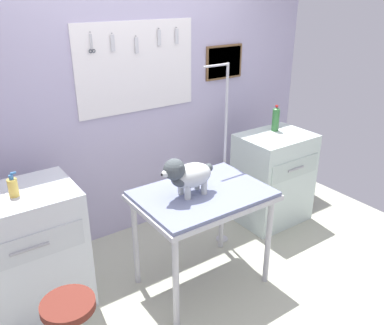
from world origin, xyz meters
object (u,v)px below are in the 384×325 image
Objects in this scene: dog at (187,175)px; shampoo_bottle at (13,187)px; grooming_table at (202,202)px; soda_bottle at (276,119)px; stool at (70,319)px; counter_left at (23,253)px; cabinet_right at (273,178)px; grooming_arm at (224,165)px.

dog is 1.14m from shampoo_bottle.
soda_bottle is (1.23, 0.50, 0.29)m from grooming_table.
stool is at bearing -162.11° from dog.
counter_left reaches higher than cabinet_right.
shampoo_bottle is (0.01, -0.04, 0.53)m from counter_left.
soda_bottle is at bearing 19.34° from dog.
shampoo_bottle is at bearing 178.43° from cabinet_right.
counter_left is 2.35m from cabinet_right.
grooming_arm is at bearing -4.40° from counter_left.
shampoo_bottle reaches higher than counter_left.
grooming_table is at bearing -158.05° from soda_bottle.
grooming_table is 0.62m from grooming_arm.
grooming_table is 2.27× the size of dog.
grooming_arm is at bearing 22.41° from stool.
cabinet_right reaches higher than grooming_table.
dog is 1.68× the size of soda_bottle.
dog is 0.47× the size of cabinet_right.
grooming_arm is 3.84× the size of dog.
soda_bottle is at bearing 0.85° from shampoo_bottle.
dog is 0.46× the size of counter_left.
grooming_arm is at bearing -170.00° from soda_bottle.
grooming_arm is (0.50, 0.37, 0.04)m from grooming_table.
grooming_table is 1.61× the size of stool.
cabinet_right is (1.16, 0.40, -0.28)m from grooming_table.
grooming_arm is at bearing 29.23° from dog.
counter_left is at bearing 107.36° from shampoo_bottle.
soda_bottle is (1.35, 0.48, 0.05)m from dog.
dog is 1.44m from soda_bottle.
grooming_table is 1.36m from soda_bottle.
grooming_table is 0.59× the size of grooming_arm.
cabinet_right reaches higher than stool.
stool is (-2.29, -0.70, 0.03)m from cabinet_right.
stool is 0.93m from shampoo_bottle.
dog is at bearing -160.66° from soda_bottle.
dog is at bearing 17.89° from stool.
grooming_table is 1.04× the size of counter_left.
dog is at bearing -24.03° from counter_left.
counter_left is 1.55× the size of stool.
counter_left reaches higher than stool.
grooming_arm reaches higher than soda_bottle.
cabinet_right is at bearing 18.95° from grooming_table.
cabinet_right is at bearing -2.43° from counter_left.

